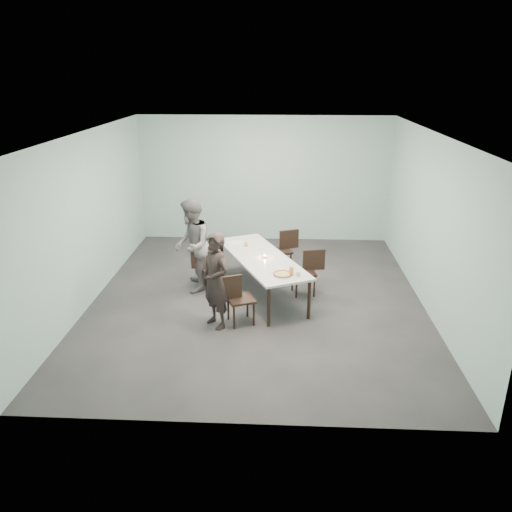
{
  "coord_description": "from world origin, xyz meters",
  "views": [
    {
      "loc": [
        0.4,
        -8.38,
        3.99
      ],
      "look_at": [
        0.0,
        -0.42,
        1.0
      ],
      "focal_mm": 35.0,
      "sensor_mm": 36.0,
      "label": 1
    }
  ],
  "objects_px": {
    "chair_near_right": "(308,269)",
    "side_plate": "(279,268)",
    "beer_glass": "(291,271)",
    "amber_tumbler": "(246,244)",
    "diner_far": "(192,245)",
    "water_tumbler": "(298,274)",
    "diner_near": "(216,281)",
    "table": "(261,260)",
    "tealight": "(265,257)",
    "chair_far_right": "(284,247)",
    "chair_far_left": "(208,265)",
    "pizza": "(283,274)",
    "chair_near_left": "(236,296)"
  },
  "relations": [
    {
      "from": "chair_near_right",
      "to": "chair_far_right",
      "type": "height_order",
      "value": "same"
    },
    {
      "from": "table",
      "to": "pizza",
      "type": "xyz_separation_m",
      "value": [
        0.39,
        -0.87,
        0.08
      ]
    },
    {
      "from": "water_tumbler",
      "to": "tealight",
      "type": "bearing_deg",
      "value": 124.56
    },
    {
      "from": "pizza",
      "to": "side_plate",
      "type": "height_order",
      "value": "pizza"
    },
    {
      "from": "pizza",
      "to": "chair_far_right",
      "type": "bearing_deg",
      "value": 89.08
    },
    {
      "from": "chair_far_left",
      "to": "diner_near",
      "type": "bearing_deg",
      "value": -101.9
    },
    {
      "from": "diner_near",
      "to": "diner_far",
      "type": "bearing_deg",
      "value": 162.24
    },
    {
      "from": "chair_near_left",
      "to": "water_tumbler",
      "type": "height_order",
      "value": "chair_near_left"
    },
    {
      "from": "amber_tumbler",
      "to": "tealight",
      "type": "bearing_deg",
      "value": -57.15
    },
    {
      "from": "chair_far_left",
      "to": "pizza",
      "type": "bearing_deg",
      "value": -61.73
    },
    {
      "from": "water_tumbler",
      "to": "amber_tumbler",
      "type": "distance_m",
      "value": 1.74
    },
    {
      "from": "diner_far",
      "to": "pizza",
      "type": "xyz_separation_m",
      "value": [
        1.7,
        -1.04,
        -0.12
      ]
    },
    {
      "from": "chair_far_left",
      "to": "tealight",
      "type": "distance_m",
      "value": 1.15
    },
    {
      "from": "chair_far_left",
      "to": "water_tumbler",
      "type": "xyz_separation_m",
      "value": [
        1.68,
        -1.07,
        0.29
      ]
    },
    {
      "from": "chair_far_right",
      "to": "pizza",
      "type": "distance_m",
      "value": 2.12
    },
    {
      "from": "water_tumbler",
      "to": "pizza",
      "type": "bearing_deg",
      "value": 175.13
    },
    {
      "from": "chair_near_right",
      "to": "chair_far_right",
      "type": "relative_size",
      "value": 1.0
    },
    {
      "from": "chair_far_left",
      "to": "diner_far",
      "type": "bearing_deg",
      "value": 157.19
    },
    {
      "from": "diner_near",
      "to": "pizza",
      "type": "xyz_separation_m",
      "value": [
        1.08,
        0.4,
        -0.03
      ]
    },
    {
      "from": "side_plate",
      "to": "diner_near",
      "type": "bearing_deg",
      "value": -145.14
    },
    {
      "from": "chair_near_right",
      "to": "side_plate",
      "type": "bearing_deg",
      "value": 37.62
    },
    {
      "from": "diner_far",
      "to": "water_tumbler",
      "type": "distance_m",
      "value": 2.23
    },
    {
      "from": "chair_far_right",
      "to": "beer_glass",
      "type": "relative_size",
      "value": 5.8
    },
    {
      "from": "beer_glass",
      "to": "amber_tumbler",
      "type": "bearing_deg",
      "value": 121.19
    },
    {
      "from": "beer_glass",
      "to": "water_tumbler",
      "type": "distance_m",
      "value": 0.12
    },
    {
      "from": "table",
      "to": "tealight",
      "type": "height_order",
      "value": "tealight"
    },
    {
      "from": "chair_near_left",
      "to": "chair_far_left",
      "type": "relative_size",
      "value": 1.0
    },
    {
      "from": "chair_near_right",
      "to": "pizza",
      "type": "xyz_separation_m",
      "value": [
        -0.48,
        -0.94,
        0.27
      ]
    },
    {
      "from": "chair_far_right",
      "to": "pizza",
      "type": "bearing_deg",
      "value": 67.64
    },
    {
      "from": "chair_near_left",
      "to": "pizza",
      "type": "distance_m",
      "value": 0.86
    },
    {
      "from": "amber_tumbler",
      "to": "chair_far_right",
      "type": "bearing_deg",
      "value": 41.96
    },
    {
      "from": "pizza",
      "to": "beer_glass",
      "type": "distance_m",
      "value": 0.16
    },
    {
      "from": "diner_far",
      "to": "chair_far_left",
      "type": "bearing_deg",
      "value": 85.68
    },
    {
      "from": "chair_far_right",
      "to": "chair_far_left",
      "type": "bearing_deg",
      "value": 14.41
    },
    {
      "from": "table",
      "to": "chair_near_right",
      "type": "relative_size",
      "value": 3.15
    },
    {
      "from": "chair_near_left",
      "to": "side_plate",
      "type": "distance_m",
      "value": 0.97
    },
    {
      "from": "diner_far",
      "to": "water_tumbler",
      "type": "bearing_deg",
      "value": 54.82
    },
    {
      "from": "table",
      "to": "water_tumbler",
      "type": "height_order",
      "value": "water_tumbler"
    },
    {
      "from": "pizza",
      "to": "chair_near_left",
      "type": "bearing_deg",
      "value": -157.35
    },
    {
      "from": "table",
      "to": "diner_near",
      "type": "bearing_deg",
      "value": -118.24
    },
    {
      "from": "beer_glass",
      "to": "amber_tumbler",
      "type": "relative_size",
      "value": 1.88
    },
    {
      "from": "chair_near_right",
      "to": "diner_near",
      "type": "bearing_deg",
      "value": 28.66
    },
    {
      "from": "tealight",
      "to": "chair_far_right",
      "type": "bearing_deg",
      "value": 74.3
    },
    {
      "from": "beer_glass",
      "to": "water_tumbler",
      "type": "xyz_separation_m",
      "value": [
        0.11,
        -0.03,
        -0.03
      ]
    },
    {
      "from": "table",
      "to": "chair_far_left",
      "type": "bearing_deg",
      "value": 170.26
    },
    {
      "from": "amber_tumbler",
      "to": "table",
      "type": "bearing_deg",
      "value": -59.82
    },
    {
      "from": "table",
      "to": "beer_glass",
      "type": "relative_size",
      "value": 18.26
    },
    {
      "from": "diner_near",
      "to": "side_plate",
      "type": "height_order",
      "value": "diner_near"
    },
    {
      "from": "diner_near",
      "to": "side_plate",
      "type": "xyz_separation_m",
      "value": [
        1.02,
        0.71,
        -0.05
      ]
    },
    {
      "from": "pizza",
      "to": "diner_near",
      "type": "bearing_deg",
      "value": -159.5
    }
  ]
}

